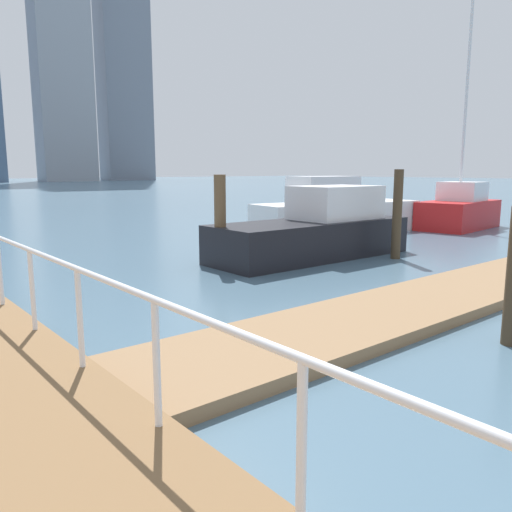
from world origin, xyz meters
name	(u,v)px	position (x,y,z in m)	size (l,w,h in m)	color
ground_plane	(85,263)	(0.00, 20.00, 0.00)	(300.00, 300.00, 0.00)	slate
floating_dock	(445,296)	(3.75, 11.74, 0.09)	(14.49, 2.00, 0.18)	#93704C
boardwalk_railing	(155,326)	(-3.15, 10.29, 1.24)	(0.06, 29.36, 1.08)	white
dock_piling_0	(397,215)	(6.93, 15.11, 1.23)	(0.26, 0.26, 2.46)	#473826
dock_piling_3	(220,222)	(2.39, 17.13, 1.17)	(0.29, 0.29, 2.33)	brown
moored_boat_0	(317,231)	(5.45, 16.72, 0.75)	(6.14, 2.11, 1.99)	black
moored_boat_3	(459,209)	(15.30, 17.85, 0.80)	(4.49, 2.50, 9.89)	red
moored_boat_4	(335,213)	(9.93, 20.01, 0.81)	(7.24, 2.85, 2.21)	white
skyline_tower_4	(60,32)	(35.35, 120.27, 31.12)	(11.30, 7.11, 62.25)	#8C939E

